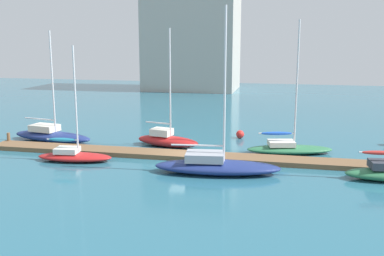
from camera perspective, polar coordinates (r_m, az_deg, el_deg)
ground_plane at (r=35.39m, az=-0.70°, el=-3.80°), size 120.00×120.00×0.00m
dock_pier at (r=35.34m, az=-0.70°, el=-3.52°), size 33.37×2.15×0.37m
dock_piling_near_end at (r=42.69m, az=-22.22°, el=-1.28°), size 0.28×0.28×1.08m
sailboat_0 at (r=42.82m, az=-17.41°, el=-0.83°), size 8.32×3.62×9.89m
sailboat_1 at (r=35.56m, az=-14.79°, el=-3.30°), size 5.93×2.58×8.72m
sailboat_2 at (r=39.02m, az=-3.19°, el=-1.42°), size 6.03×3.03×10.06m
sailboat_3 at (r=31.32m, az=3.05°, el=-4.71°), size 8.98×3.64×11.36m
sailboat_4 at (r=37.51m, az=12.13°, el=-2.39°), size 7.28×3.67×10.67m
mooring_buoy_red at (r=42.37m, az=6.12°, el=-0.79°), size 0.76×0.76×0.76m
harbor_building_distant at (r=82.07m, az=0.02°, el=12.45°), size 16.08×11.61×21.54m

